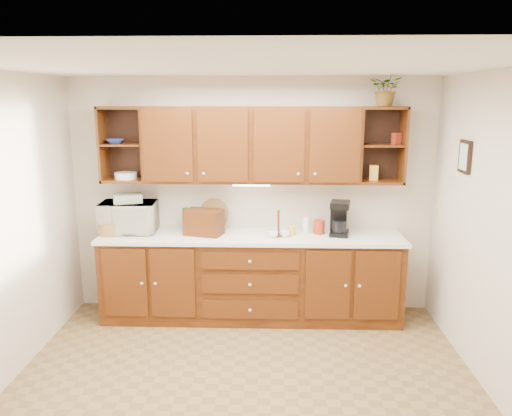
# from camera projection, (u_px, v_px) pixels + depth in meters

# --- Properties ---
(floor) EXTENTS (4.00, 4.00, 0.00)m
(floor) POSITION_uv_depth(u_px,v_px,m) (244.00, 391.00, 4.13)
(floor) COLOR olive
(floor) RESTS_ON ground
(ceiling) EXTENTS (4.00, 4.00, 0.00)m
(ceiling) POSITION_uv_depth(u_px,v_px,m) (242.00, 66.00, 3.57)
(ceiling) COLOR white
(ceiling) RESTS_ON back_wall
(back_wall) EXTENTS (4.00, 0.00, 4.00)m
(back_wall) POSITION_uv_depth(u_px,v_px,m) (252.00, 197.00, 5.56)
(back_wall) COLOR beige
(back_wall) RESTS_ON floor
(right_wall) EXTENTS (0.00, 3.50, 3.50)m
(right_wall) POSITION_uv_depth(u_px,v_px,m) (506.00, 243.00, 3.79)
(right_wall) COLOR beige
(right_wall) RESTS_ON floor
(base_cabinets) EXTENTS (3.20, 0.60, 0.90)m
(base_cabinets) POSITION_uv_depth(u_px,v_px,m) (251.00, 278.00, 5.45)
(base_cabinets) COLOR #331505
(base_cabinets) RESTS_ON floor
(countertop) EXTENTS (3.24, 0.64, 0.04)m
(countertop) POSITION_uv_depth(u_px,v_px,m) (251.00, 237.00, 5.34)
(countertop) COLOR white
(countertop) RESTS_ON base_cabinets
(upper_cabinets) EXTENTS (3.20, 0.33, 0.80)m
(upper_cabinets) POSITION_uv_depth(u_px,v_px,m) (252.00, 145.00, 5.27)
(upper_cabinets) COLOR #331505
(upper_cabinets) RESTS_ON back_wall
(undercabinet_light) EXTENTS (0.40, 0.05, 0.02)m
(undercabinet_light) POSITION_uv_depth(u_px,v_px,m) (251.00, 185.00, 5.31)
(undercabinet_light) COLOR white
(undercabinet_light) RESTS_ON upper_cabinets
(framed_picture) EXTENTS (0.03, 0.24, 0.30)m
(framed_picture) POSITION_uv_depth(u_px,v_px,m) (465.00, 157.00, 4.55)
(framed_picture) COLOR black
(framed_picture) RESTS_ON right_wall
(wicker_basket) EXTENTS (0.26, 0.26, 0.14)m
(wicker_basket) POSITION_uv_depth(u_px,v_px,m) (110.00, 228.00, 5.34)
(wicker_basket) COLOR olive
(wicker_basket) RESTS_ON countertop
(microwave) EXTENTS (0.62, 0.44, 0.33)m
(microwave) POSITION_uv_depth(u_px,v_px,m) (129.00, 217.00, 5.43)
(microwave) COLOR white
(microwave) RESTS_ON countertop
(towel_stack) EXTENTS (0.35, 0.31, 0.09)m
(towel_stack) POSITION_uv_depth(u_px,v_px,m) (128.00, 198.00, 5.38)
(towel_stack) COLOR #CEB861
(towel_stack) RESTS_ON microwave
(wine_bottle) EXTENTS (0.10, 0.10, 0.27)m
(wine_bottle) POSITION_uv_depth(u_px,v_px,m) (186.00, 220.00, 5.41)
(wine_bottle) COLOR black
(wine_bottle) RESTS_ON countertop
(woven_tray) EXTENTS (0.37, 0.21, 0.35)m
(woven_tray) POSITION_uv_depth(u_px,v_px,m) (214.00, 229.00, 5.55)
(woven_tray) COLOR olive
(woven_tray) RESTS_ON countertop
(bread_box) EXTENTS (0.44, 0.34, 0.27)m
(bread_box) POSITION_uv_depth(u_px,v_px,m) (204.00, 222.00, 5.33)
(bread_box) COLOR #331505
(bread_box) RESTS_ON countertop
(mug_tree) EXTENTS (0.26, 0.25, 0.28)m
(mug_tree) POSITION_uv_depth(u_px,v_px,m) (278.00, 232.00, 5.28)
(mug_tree) COLOR #331505
(mug_tree) RESTS_ON countertop
(canister_red) EXTENTS (0.16, 0.16, 0.15)m
(canister_red) POSITION_uv_depth(u_px,v_px,m) (319.00, 227.00, 5.38)
(canister_red) COLOR maroon
(canister_red) RESTS_ON countertop
(canister_white) EXTENTS (0.09, 0.09, 0.18)m
(canister_white) POSITION_uv_depth(u_px,v_px,m) (306.00, 225.00, 5.41)
(canister_white) COLOR white
(canister_white) RESTS_ON countertop
(canister_yellow) EXTENTS (0.11, 0.11, 0.10)m
(canister_yellow) POSITION_uv_depth(u_px,v_px,m) (291.00, 230.00, 5.33)
(canister_yellow) COLOR gold
(canister_yellow) RESTS_ON countertop
(coffee_maker) EXTENTS (0.24, 0.29, 0.37)m
(coffee_maker) POSITION_uv_depth(u_px,v_px,m) (339.00, 219.00, 5.32)
(coffee_maker) COLOR black
(coffee_maker) RESTS_ON countertop
(bowl_stack) EXTENTS (0.24, 0.24, 0.05)m
(bowl_stack) POSITION_uv_depth(u_px,v_px,m) (115.00, 141.00, 5.30)
(bowl_stack) COLOR navy
(bowl_stack) RESTS_ON upper_cabinets
(plate_stack) EXTENTS (0.31, 0.31, 0.07)m
(plate_stack) POSITION_uv_depth(u_px,v_px,m) (126.00, 176.00, 5.37)
(plate_stack) COLOR white
(plate_stack) RESTS_ON upper_cabinets
(pantry_box_yellow) EXTENTS (0.10, 0.08, 0.16)m
(pantry_box_yellow) POSITION_uv_depth(u_px,v_px,m) (374.00, 173.00, 5.29)
(pantry_box_yellow) COLOR gold
(pantry_box_yellow) RESTS_ON upper_cabinets
(pantry_box_red) EXTENTS (0.10, 0.10, 0.12)m
(pantry_box_red) POSITION_uv_depth(u_px,v_px,m) (396.00, 139.00, 5.20)
(pantry_box_red) COLOR maroon
(pantry_box_red) RESTS_ON upper_cabinets
(potted_plant) EXTENTS (0.41, 0.39, 0.35)m
(potted_plant) POSITION_uv_depth(u_px,v_px,m) (387.00, 89.00, 5.05)
(potted_plant) COLOR #999999
(potted_plant) RESTS_ON upper_cabinets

